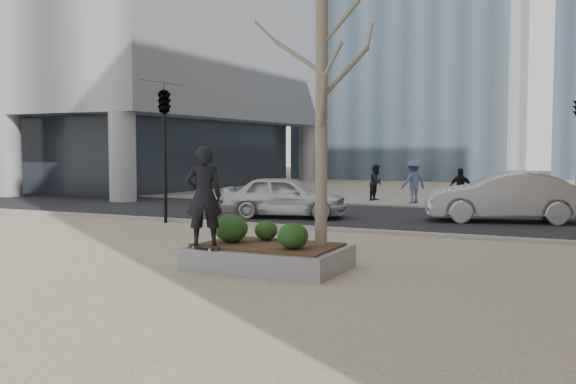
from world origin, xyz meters
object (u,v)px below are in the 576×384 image
at_px(planter, 269,257).
at_px(police_car, 285,196).
at_px(skateboard, 204,247).
at_px(skateboarder, 204,196).

relative_size(planter, police_car, 0.71).
bearing_deg(police_car, planter, -170.52).
bearing_deg(planter, skateboard, -138.63).
relative_size(planter, skateboarder, 1.55).
xyz_separation_m(skateboard, police_car, (-2.63, 9.36, 0.25)).
bearing_deg(skateboarder, police_car, -109.25).
height_order(planter, skateboard, skateboard).
bearing_deg(planter, skateboarder, -138.63).
distance_m(planter, skateboarder, 1.82).
bearing_deg(skateboard, skateboarder, 0.00).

